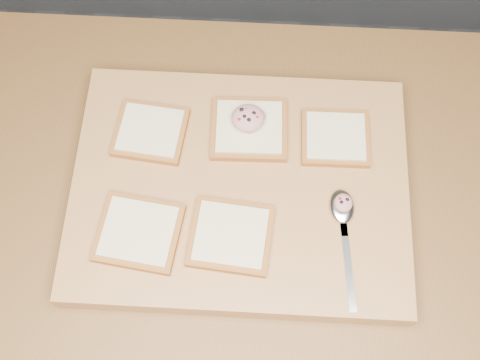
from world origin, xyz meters
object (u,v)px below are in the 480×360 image
object	(u,v)px
bread_far_center	(249,129)
tuna_salad_dollop	(248,118)
spoon	(343,215)
cutting_board	(240,189)

from	to	relation	value
bread_far_center	tuna_salad_dollop	size ratio (longest dim) A/B	2.35
tuna_salad_dollop	spoon	size ratio (longest dim) A/B	0.28
tuna_salad_dollop	spoon	world-z (taller)	tuna_salad_dollop
bread_far_center	spoon	size ratio (longest dim) A/B	0.65
tuna_salad_dollop	bread_far_center	bearing A→B (deg)	-72.27
bread_far_center	spoon	xyz separation A→B (m)	(0.15, -0.14, -0.00)
bread_far_center	spoon	bearing A→B (deg)	-42.99
cutting_board	bread_far_center	xyz separation A→B (m)	(0.01, 0.09, 0.03)
cutting_board	tuna_salad_dollop	bearing A→B (deg)	85.92
tuna_salad_dollop	spoon	distance (m)	0.22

